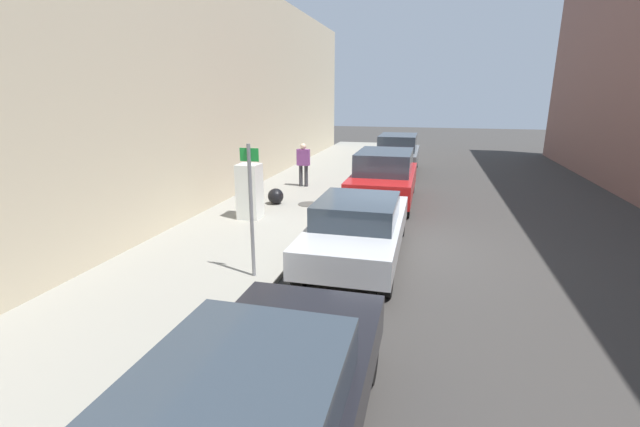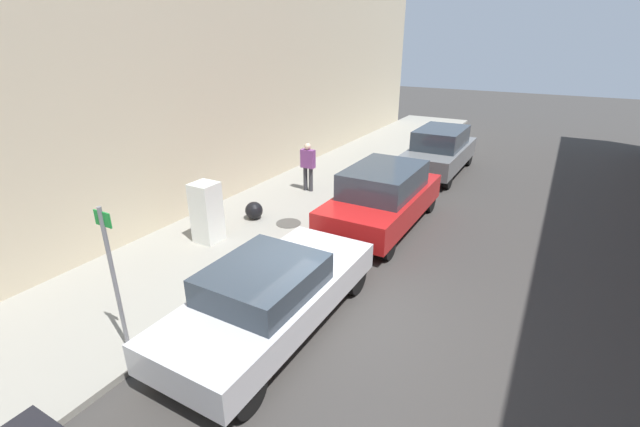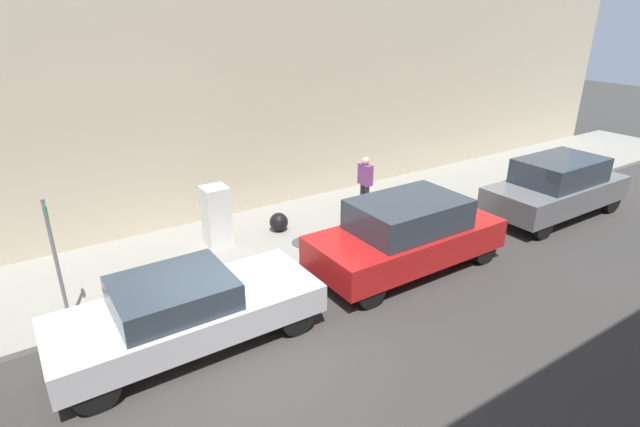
% 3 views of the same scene
% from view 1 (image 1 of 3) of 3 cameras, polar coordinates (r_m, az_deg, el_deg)
% --- Properties ---
extents(ground_plane, '(80.00, 80.00, 0.00)m').
position_cam_1_polar(ground_plane, '(10.43, 9.33, -4.47)').
color(ground_plane, '#383533').
extents(sidewalk_slab, '(3.81, 44.00, 0.12)m').
position_cam_1_polar(sidewalk_slab, '(11.35, -10.36, -2.52)').
color(sidewalk_slab, gray).
rests_on(sidewalk_slab, ground).
extents(building_facade_near, '(1.85, 39.60, 7.49)m').
position_cam_1_polar(building_facade_near, '(12.28, -23.81, 15.28)').
color(building_facade_near, beige).
rests_on(building_facade_near, ground).
extents(discarded_refrigerator, '(0.61, 0.62, 1.55)m').
position_cam_1_polar(discarded_refrigerator, '(12.26, -9.35, 2.94)').
color(discarded_refrigerator, silver).
rests_on(discarded_refrigerator, sidewalk_slab).
extents(manhole_cover, '(0.70, 0.70, 0.02)m').
position_cam_1_polar(manhole_cover, '(13.77, -1.50, 1.25)').
color(manhole_cover, '#47443F').
rests_on(manhole_cover, sidewalk_slab).
extents(street_sign_post, '(0.36, 0.07, 2.56)m').
position_cam_1_polar(street_sign_post, '(8.08, -9.18, 1.20)').
color(street_sign_post, slate).
rests_on(street_sign_post, sidewalk_slab).
extents(trash_bag, '(0.51, 0.51, 0.51)m').
position_cam_1_polar(trash_bag, '(13.85, -5.93, 2.31)').
color(trash_bag, black).
rests_on(trash_bag, sidewalk_slab).
extents(pedestrian_walking_far, '(0.47, 0.22, 1.64)m').
position_cam_1_polar(pedestrian_walking_far, '(16.37, -2.24, 6.90)').
color(pedestrian_walking_far, '#333338').
rests_on(pedestrian_walking_far, sidewalk_slab).
extents(parked_sedan_dark, '(1.89, 4.60, 1.40)m').
position_cam_1_polar(parked_sedan_dark, '(4.33, -9.05, -25.01)').
color(parked_sedan_dark, black).
rests_on(parked_sedan_dark, ground).
extents(parked_sedan_silver, '(1.88, 4.79, 1.40)m').
position_cam_1_polar(parked_sedan_silver, '(9.45, 5.11, -1.73)').
color(parked_sedan_silver, silver).
rests_on(parked_sedan_silver, ground).
extents(parked_suv_red, '(1.98, 4.68, 1.74)m').
position_cam_1_polar(parked_suv_red, '(14.57, 8.54, 4.94)').
color(parked_suv_red, red).
rests_on(parked_suv_red, ground).
extents(parked_suv_gray, '(1.86, 4.64, 1.76)m').
position_cam_1_polar(parked_suv_gray, '(20.36, 10.29, 7.93)').
color(parked_suv_gray, slate).
rests_on(parked_suv_gray, ground).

